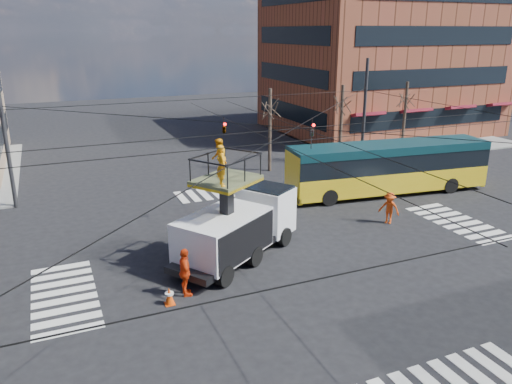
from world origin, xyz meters
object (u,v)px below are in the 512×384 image
object	(u,v)px
utility_truck	(238,217)
flagger	(389,208)
worker_ground	(185,272)
traffic_cone	(169,296)
city_bus	(388,167)

from	to	relation	value
utility_truck	flagger	xyz separation A→B (m)	(8.90, 0.66, -1.07)
worker_ground	traffic_cone	bearing A→B (deg)	124.79
city_bus	worker_ground	xyz separation A→B (m)	(-15.24, -7.56, -0.75)
utility_truck	flagger	bearing A→B (deg)	-29.53
flagger	utility_truck	bearing A→B (deg)	-120.26
worker_ground	city_bus	bearing A→B (deg)	-57.93
utility_truck	traffic_cone	bearing A→B (deg)	-176.90
flagger	worker_ground	bearing A→B (deg)	-109.73
utility_truck	traffic_cone	world-z (taller)	utility_truck
utility_truck	city_bus	bearing A→B (deg)	-11.13
city_bus	traffic_cone	bearing A→B (deg)	-146.99
city_bus	traffic_cone	distance (m)	17.93
utility_truck	flagger	size ratio (longest dim) A/B	4.12
worker_ground	flagger	world-z (taller)	worker_ground
traffic_cone	flagger	distance (m)	13.32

